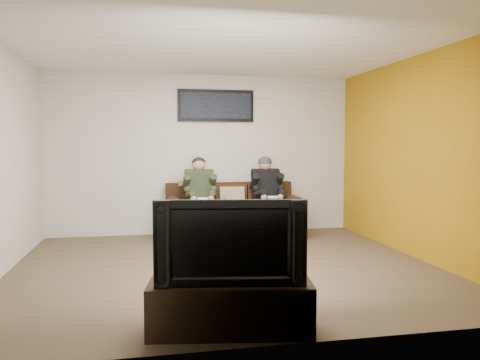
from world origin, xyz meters
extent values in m
plane|color=brown|center=(0.00, 0.00, 0.00)|extent=(5.00, 5.00, 0.00)
plane|color=silver|center=(0.00, 0.00, 2.60)|extent=(5.00, 5.00, 0.00)
plane|color=beige|center=(0.00, 2.25, 1.30)|extent=(5.00, 0.00, 5.00)
plane|color=beige|center=(0.00, -2.25, 1.30)|extent=(5.00, 0.00, 5.00)
plane|color=beige|center=(2.50, 0.00, 1.30)|extent=(0.00, 4.50, 4.50)
plane|color=#B07E11|center=(2.49, 0.00, 1.30)|extent=(0.00, 4.50, 4.50)
cube|color=#321C0F|center=(0.42, 1.75, 0.14)|extent=(2.07, 0.89, 0.28)
cube|color=#321C0F|center=(0.42, 2.10, 0.56)|extent=(2.07, 0.19, 0.56)
cube|color=#321C0F|center=(-0.51, 1.75, 0.28)|extent=(0.21, 0.89, 0.56)
cube|color=#321C0F|center=(1.35, 1.75, 0.28)|extent=(0.21, 0.89, 0.56)
cylinder|color=#321C0F|center=(-0.51, 1.75, 0.56)|extent=(0.21, 0.89, 0.21)
cylinder|color=#321C0F|center=(1.35, 1.75, 0.56)|extent=(0.21, 0.89, 0.21)
cube|color=#392211|center=(-0.12, 1.70, 0.35)|extent=(0.51, 0.56, 0.13)
cube|color=#392211|center=(-0.12, 1.97, 0.62)|extent=(0.51, 0.13, 0.41)
cube|color=#392211|center=(0.42, 1.70, 0.35)|extent=(0.51, 0.56, 0.13)
cube|color=#392211|center=(0.42, 1.97, 0.62)|extent=(0.51, 0.13, 0.41)
cube|color=#392211|center=(0.95, 1.70, 0.35)|extent=(0.51, 0.56, 0.13)
cube|color=#392211|center=(0.95, 1.97, 0.62)|extent=(0.51, 0.13, 0.41)
cube|color=tan|center=(0.42, 1.86, 0.60)|extent=(0.39, 0.19, 0.39)
cube|color=#C4B790|center=(-0.21, 2.08, 0.85)|extent=(0.42, 0.21, 0.08)
cube|color=brown|center=(-0.12, 1.67, 0.48)|extent=(0.36, 0.30, 0.14)
cube|color=#29321E|center=(-0.12, 1.77, 0.78)|extent=(0.40, 0.30, 0.53)
cylinder|color=#29321E|center=(-0.12, 1.79, 0.99)|extent=(0.44, 0.18, 0.18)
sphere|color=tan|center=(-0.12, 1.81, 1.15)|extent=(0.21, 0.21, 0.21)
cube|color=brown|center=(-0.22, 1.47, 0.47)|extent=(0.15, 0.42, 0.13)
cube|color=brown|center=(-0.02, 1.47, 0.47)|extent=(0.15, 0.42, 0.13)
cube|color=brown|center=(-0.22, 1.27, 0.21)|extent=(0.12, 0.13, 0.41)
cube|color=brown|center=(-0.02, 1.27, 0.21)|extent=(0.12, 0.13, 0.41)
cube|color=black|center=(-0.22, 1.19, 0.04)|extent=(0.11, 0.26, 0.08)
cube|color=black|center=(-0.02, 1.19, 0.04)|extent=(0.11, 0.26, 0.08)
cylinder|color=#29321E|center=(-0.32, 1.70, 0.88)|extent=(0.11, 0.30, 0.28)
cylinder|color=#29321E|center=(0.08, 1.70, 0.88)|extent=(0.11, 0.30, 0.28)
cylinder|color=#29321E|center=(-0.29, 1.48, 0.72)|extent=(0.14, 0.32, 0.15)
cylinder|color=#29321E|center=(0.05, 1.48, 0.72)|extent=(0.14, 0.32, 0.15)
sphere|color=tan|center=(-0.25, 1.36, 0.67)|extent=(0.09, 0.09, 0.09)
sphere|color=tan|center=(0.01, 1.36, 0.67)|extent=(0.09, 0.09, 0.09)
cube|color=white|center=(-0.12, 1.34, 0.67)|extent=(0.15, 0.04, 0.03)
ellipsoid|color=black|center=(-0.12, 1.83, 1.18)|extent=(0.22, 0.22, 0.17)
cube|color=black|center=(0.95, 1.67, 0.48)|extent=(0.36, 0.30, 0.14)
cube|color=black|center=(0.95, 1.77, 0.78)|extent=(0.40, 0.30, 0.53)
cylinder|color=black|center=(0.95, 1.79, 0.99)|extent=(0.44, 0.18, 0.18)
sphere|color=tan|center=(0.95, 1.81, 1.15)|extent=(0.21, 0.21, 0.21)
cube|color=black|center=(0.85, 1.47, 0.47)|extent=(0.15, 0.42, 0.13)
cube|color=black|center=(1.05, 1.47, 0.47)|extent=(0.15, 0.42, 0.13)
cube|color=black|center=(0.85, 1.27, 0.21)|extent=(0.12, 0.13, 0.41)
cube|color=black|center=(1.05, 1.27, 0.21)|extent=(0.12, 0.13, 0.41)
cube|color=black|center=(0.85, 1.19, 0.04)|extent=(0.11, 0.26, 0.08)
cube|color=black|center=(1.05, 1.19, 0.04)|extent=(0.11, 0.26, 0.08)
cylinder|color=black|center=(0.75, 1.70, 0.88)|extent=(0.11, 0.30, 0.28)
cylinder|color=black|center=(1.15, 1.70, 0.88)|extent=(0.11, 0.30, 0.28)
cylinder|color=black|center=(0.78, 1.48, 0.72)|extent=(0.14, 0.32, 0.15)
cylinder|color=black|center=(1.12, 1.48, 0.72)|extent=(0.14, 0.32, 0.15)
sphere|color=tan|center=(0.82, 1.36, 0.67)|extent=(0.09, 0.09, 0.09)
sphere|color=tan|center=(1.08, 1.36, 0.67)|extent=(0.09, 0.09, 0.09)
cube|color=white|center=(0.95, 1.34, 0.67)|extent=(0.15, 0.04, 0.03)
ellipsoid|color=black|center=(0.95, 1.81, 1.18)|extent=(0.22, 0.22, 0.19)
ellipsoid|color=#412E19|center=(0.48, 1.56, 0.51)|extent=(0.47, 0.26, 0.19)
sphere|color=#412E19|center=(0.26, 1.53, 0.56)|extent=(0.14, 0.14, 0.14)
cone|color=#412E19|center=(0.24, 1.50, 0.63)|extent=(0.04, 0.04, 0.04)
cone|color=#412E19|center=(0.24, 1.57, 0.63)|extent=(0.04, 0.04, 0.04)
cylinder|color=#412E19|center=(0.72, 1.61, 0.47)|extent=(0.26, 0.13, 0.08)
cube|color=black|center=(0.22, 2.22, 2.10)|extent=(1.25, 0.04, 0.52)
cube|color=black|center=(0.22, 2.19, 2.10)|extent=(1.15, 0.01, 0.42)
cube|color=black|center=(-0.29, -1.95, 0.20)|extent=(1.31, 0.60, 0.40)
imported|color=black|center=(-0.29, -1.95, 0.72)|extent=(1.15, 0.33, 0.66)
camera|label=1|loc=(-0.90, -5.43, 1.45)|focal=35.00mm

